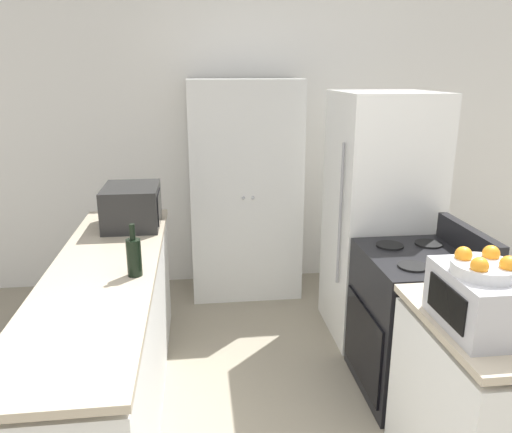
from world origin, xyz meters
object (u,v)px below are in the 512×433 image
stove (415,323)px  microwave (132,206)px  refrigerator (379,218)px  wine_bottle (134,256)px  pantry_cabinet (245,190)px  toaster_oven (478,301)px  fruit_bowl (485,266)px

stove → microwave: (-1.77, 0.80, 0.59)m
stove → refrigerator: size_ratio=0.59×
refrigerator → microwave: 1.80m
refrigerator → microwave: size_ratio=3.92×
wine_bottle → stove: bearing=3.6°
pantry_cabinet → stove: size_ratio=1.78×
wine_bottle → toaster_oven: wine_bottle is taller
fruit_bowl → stove: bearing=79.9°
pantry_cabinet → fruit_bowl: size_ratio=7.17×
toaster_oven → stove: bearing=80.0°
pantry_cabinet → wine_bottle: size_ratio=6.60×
pantry_cabinet → microwave: (-0.88, -0.83, 0.10)m
stove → refrigerator: 0.89m
stove → fruit_bowl: size_ratio=4.04×
wine_bottle → microwave: bearing=97.0°
refrigerator → pantry_cabinet: bearing=137.1°
microwave → fruit_bowl: size_ratio=1.76×
pantry_cabinet → toaster_oven: pantry_cabinet is taller
pantry_cabinet → toaster_oven: 2.60m
pantry_cabinet → refrigerator: size_ratio=1.04×
wine_bottle → pantry_cabinet: bearing=66.2°
stove → wine_bottle: (-1.66, -0.10, 0.56)m
pantry_cabinet → refrigerator: pantry_cabinet is taller
microwave → toaster_oven: (1.62, -1.66, -0.02)m
toaster_oven → fruit_bowl: 0.16m
stove → pantry_cabinet: bearing=118.9°
pantry_cabinet → stove: pantry_cabinet is taller
refrigerator → fruit_bowl: (-0.18, -1.64, 0.29)m
stove → fruit_bowl: 1.16m
microwave → wine_bottle: same height
stove → refrigerator: (0.02, 0.77, 0.45)m
pantry_cabinet → refrigerator: 1.26m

